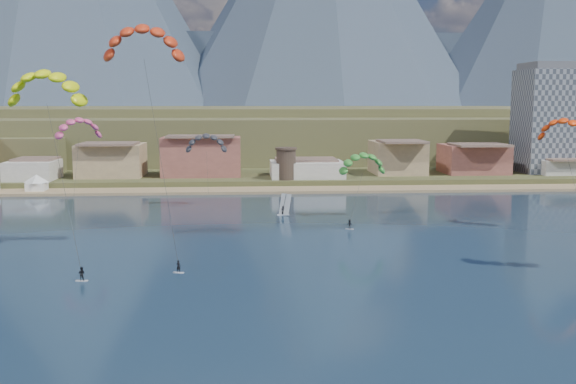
{
  "coord_description": "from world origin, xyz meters",
  "views": [
    {
      "loc": [
        -6.18,
        -59.79,
        22.76
      ],
      "look_at": [
        0.0,
        32.0,
        10.0
      ],
      "focal_mm": 40.8,
      "sensor_mm": 36.0,
      "label": 1
    }
  ],
  "objects_px": {
    "watchtower": "(286,163)",
    "kitesurfer_red": "(143,38)",
    "apartment_tower": "(554,118)",
    "windsurfer": "(284,208)",
    "kitesurfer_yellow": "(46,83)",
    "kitesurfer_green": "(363,160)"
  },
  "relations": [
    {
      "from": "apartment_tower",
      "to": "kitesurfer_red",
      "type": "bearing_deg",
      "value": -138.48
    },
    {
      "from": "watchtower",
      "to": "kitesurfer_red",
      "type": "distance_m",
      "value": 86.72
    },
    {
      "from": "apartment_tower",
      "to": "kitesurfer_red",
      "type": "height_order",
      "value": "kitesurfer_red"
    },
    {
      "from": "apartment_tower",
      "to": "kitesurfer_yellow",
      "type": "xyz_separation_m",
      "value": [
        -119.28,
        -91.34,
        7.55
      ]
    },
    {
      "from": "kitesurfer_red",
      "to": "kitesurfer_yellow",
      "type": "xyz_separation_m",
      "value": [
        -14.17,
        1.73,
        -6.26
      ]
    },
    {
      "from": "apartment_tower",
      "to": "kitesurfer_green",
      "type": "distance_m",
      "value": 93.12
    },
    {
      "from": "apartment_tower",
      "to": "kitesurfer_red",
      "type": "xyz_separation_m",
      "value": [
        -105.11,
        -93.07,
        13.81
      ]
    },
    {
      "from": "kitesurfer_red",
      "to": "watchtower",
      "type": "bearing_deg",
      "value": 72.38
    },
    {
      "from": "watchtower",
      "to": "kitesurfer_red",
      "type": "height_order",
      "value": "kitesurfer_red"
    },
    {
      "from": "kitesurfer_green",
      "to": "apartment_tower",
      "type": "bearing_deg",
      "value": 42.68
    },
    {
      "from": "kitesurfer_green",
      "to": "windsurfer",
      "type": "xyz_separation_m",
      "value": [
        -14.97,
        5.13,
        -10.07
      ]
    },
    {
      "from": "watchtower",
      "to": "windsurfer",
      "type": "height_order",
      "value": "watchtower"
    },
    {
      "from": "watchtower",
      "to": "kitesurfer_red",
      "type": "bearing_deg",
      "value": -107.62
    },
    {
      "from": "watchtower",
      "to": "kitesurfer_yellow",
      "type": "height_order",
      "value": "kitesurfer_yellow"
    },
    {
      "from": "watchtower",
      "to": "kitesurfer_green",
      "type": "relative_size",
      "value": 0.55
    },
    {
      "from": "apartment_tower",
      "to": "watchtower",
      "type": "xyz_separation_m",
      "value": [
        -80.0,
        -14.0,
        -11.45
      ]
    },
    {
      "from": "kitesurfer_yellow",
      "to": "apartment_tower",
      "type": "bearing_deg",
      "value": 37.44
    },
    {
      "from": "windsurfer",
      "to": "kitesurfer_green",
      "type": "bearing_deg",
      "value": -18.94
    },
    {
      "from": "kitesurfer_red",
      "to": "windsurfer",
      "type": "relative_size",
      "value": 8.05
    },
    {
      "from": "kitesurfer_yellow",
      "to": "watchtower",
      "type": "bearing_deg",
      "value": 63.07
    },
    {
      "from": "kitesurfer_yellow",
      "to": "windsurfer",
      "type": "distance_m",
      "value": 54.73
    },
    {
      "from": "kitesurfer_yellow",
      "to": "kitesurfer_green",
      "type": "xyz_separation_m",
      "value": [
        50.98,
        28.37,
        -13.93
      ]
    }
  ]
}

